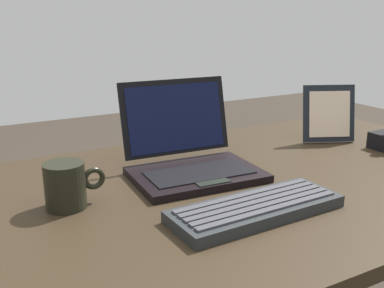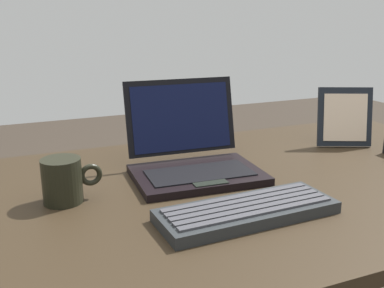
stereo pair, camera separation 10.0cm
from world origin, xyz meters
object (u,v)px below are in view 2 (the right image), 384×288
object	(u,v)px
external_keyboard	(247,211)
photo_frame	(345,117)
laptop_front	(193,157)
coffee_mug	(63,181)

from	to	relation	value
external_keyboard	photo_frame	size ratio (longest dim) A/B	2.07
laptop_front	external_keyboard	bearing A→B (deg)	-89.65
laptop_front	coffee_mug	size ratio (longest dim) A/B	2.51
laptop_front	external_keyboard	distance (m)	0.26
laptop_front	photo_frame	distance (m)	0.50
external_keyboard	photo_frame	bearing A→B (deg)	32.17
coffee_mug	external_keyboard	bearing A→B (deg)	-34.15
coffee_mug	photo_frame	bearing A→B (deg)	7.16
external_keyboard	laptop_front	bearing A→B (deg)	90.35
laptop_front	photo_frame	xyz separation A→B (m)	(0.49, 0.05, 0.04)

